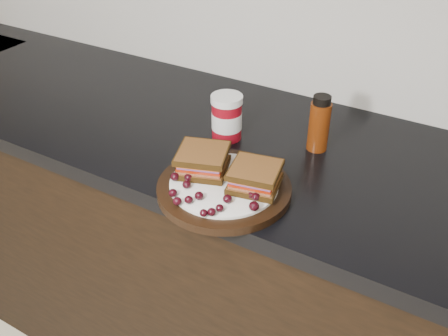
# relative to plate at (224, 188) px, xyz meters

# --- Properties ---
(base_cabinets) EXTENTS (3.96, 0.58, 0.86)m
(base_cabinets) POSITION_rel_plate_xyz_m (-0.26, 0.21, -0.48)
(base_cabinets) COLOR black
(base_cabinets) RESTS_ON ground_plane
(countertop) EXTENTS (3.98, 0.60, 0.04)m
(countertop) POSITION_rel_plate_xyz_m (-0.26, 0.21, -0.03)
(countertop) COLOR black
(countertop) RESTS_ON base_cabinets
(plate) EXTENTS (0.28, 0.28, 0.02)m
(plate) POSITION_rel_plate_xyz_m (0.00, 0.00, 0.00)
(plate) COLOR black
(plate) RESTS_ON countertop
(sandwich_left) EXTENTS (0.13, 0.13, 0.05)m
(sandwich_left) POSITION_rel_plate_xyz_m (-0.06, 0.02, 0.04)
(sandwich_left) COLOR brown
(sandwich_left) RESTS_ON plate
(sandwich_right) EXTENTS (0.12, 0.12, 0.05)m
(sandwich_right) POSITION_rel_plate_xyz_m (0.06, 0.02, 0.04)
(sandwich_right) COLOR brown
(sandwich_right) RESTS_ON plate
(grape_0) EXTENTS (0.02, 0.02, 0.02)m
(grape_0) POSITION_rel_plate_xyz_m (-0.09, -0.04, 0.02)
(grape_0) COLOR black
(grape_0) RESTS_ON plate
(grape_1) EXTENTS (0.02, 0.02, 0.02)m
(grape_1) POSITION_rel_plate_xyz_m (-0.06, -0.05, 0.02)
(grape_1) COLOR black
(grape_1) RESTS_ON plate
(grape_2) EXTENTS (0.02, 0.02, 0.02)m
(grape_2) POSITION_rel_plate_xyz_m (-0.06, -0.09, 0.02)
(grape_2) COLOR black
(grape_2) RESTS_ON plate
(grape_3) EXTENTS (0.02, 0.02, 0.02)m
(grape_3) POSITION_rel_plate_xyz_m (-0.04, -0.11, 0.02)
(grape_3) COLOR black
(grape_3) RESTS_ON plate
(grape_4) EXTENTS (0.02, 0.02, 0.02)m
(grape_4) POSITION_rel_plate_xyz_m (-0.03, -0.09, 0.02)
(grape_4) COLOR black
(grape_4) RESTS_ON plate
(grape_5) EXTENTS (0.02, 0.02, 0.02)m
(grape_5) POSITION_rel_plate_xyz_m (-0.01, -0.07, 0.02)
(grape_5) COLOR black
(grape_5) RESTS_ON plate
(grape_6) EXTENTS (0.02, 0.02, 0.01)m
(grape_6) POSITION_rel_plate_xyz_m (0.02, -0.11, 0.02)
(grape_6) COLOR black
(grape_6) RESTS_ON plate
(grape_7) EXTENTS (0.02, 0.02, 0.02)m
(grape_7) POSITION_rel_plate_xyz_m (0.03, -0.10, 0.02)
(grape_7) COLOR black
(grape_7) RESTS_ON plate
(grape_8) EXTENTS (0.02, 0.02, 0.01)m
(grape_8) POSITION_rel_plate_xyz_m (0.04, -0.08, 0.02)
(grape_8) COLOR black
(grape_8) RESTS_ON plate
(grape_9) EXTENTS (0.02, 0.02, 0.02)m
(grape_9) POSITION_rel_plate_xyz_m (0.04, -0.05, 0.02)
(grape_9) COLOR black
(grape_9) RESTS_ON plate
(grape_10) EXTENTS (0.02, 0.02, 0.02)m
(grape_10) POSITION_rel_plate_xyz_m (0.09, -0.05, 0.02)
(grape_10) COLOR black
(grape_10) RESTS_ON plate
(grape_11) EXTENTS (0.02, 0.02, 0.01)m
(grape_11) POSITION_rel_plate_xyz_m (0.07, -0.02, 0.02)
(grape_11) COLOR black
(grape_11) RESTS_ON plate
(grape_12) EXTENTS (0.02, 0.02, 0.02)m
(grape_12) POSITION_rel_plate_xyz_m (0.08, -0.02, 0.02)
(grape_12) COLOR black
(grape_12) RESTS_ON plate
(grape_13) EXTENTS (0.02, 0.02, 0.02)m
(grape_13) POSITION_rel_plate_xyz_m (0.08, 0.02, 0.02)
(grape_13) COLOR black
(grape_13) RESTS_ON plate
(grape_14) EXTENTS (0.02, 0.02, 0.01)m
(grape_14) POSITION_rel_plate_xyz_m (0.07, 0.04, 0.02)
(grape_14) COLOR black
(grape_14) RESTS_ON plate
(grape_15) EXTENTS (0.02, 0.02, 0.02)m
(grape_15) POSITION_rel_plate_xyz_m (0.04, 0.04, 0.02)
(grape_15) COLOR black
(grape_15) RESTS_ON plate
(grape_16) EXTENTS (0.02, 0.02, 0.02)m
(grape_16) POSITION_rel_plate_xyz_m (-0.05, 0.05, 0.02)
(grape_16) COLOR black
(grape_16) RESTS_ON plate
(grape_17) EXTENTS (0.02, 0.02, 0.02)m
(grape_17) POSITION_rel_plate_xyz_m (-0.06, 0.04, 0.03)
(grape_17) COLOR black
(grape_17) RESTS_ON plate
(grape_18) EXTENTS (0.02, 0.02, 0.02)m
(grape_18) POSITION_rel_plate_xyz_m (-0.08, 0.03, 0.02)
(grape_18) COLOR black
(grape_18) RESTS_ON plate
(grape_19) EXTENTS (0.02, 0.02, 0.02)m
(grape_19) POSITION_rel_plate_xyz_m (-0.08, 0.00, 0.02)
(grape_19) COLOR black
(grape_19) RESTS_ON plate
(grape_20) EXTENTS (0.02, 0.02, 0.02)m
(grape_20) POSITION_rel_plate_xyz_m (-0.07, -0.03, 0.02)
(grape_20) COLOR black
(grape_20) RESTS_ON plate
(grape_21) EXTENTS (0.02, 0.02, 0.02)m
(grape_21) POSITION_rel_plate_xyz_m (-0.05, 0.02, 0.02)
(grape_21) COLOR black
(grape_21) RESTS_ON plate
(grape_22) EXTENTS (0.01, 0.01, 0.01)m
(grape_22) POSITION_rel_plate_xyz_m (-0.07, 0.02, 0.02)
(grape_22) COLOR black
(grape_22) RESTS_ON plate
(grape_23) EXTENTS (0.02, 0.02, 0.02)m
(grape_23) POSITION_rel_plate_xyz_m (-0.10, 0.02, 0.02)
(grape_23) COLOR black
(grape_23) RESTS_ON plate
(condiment_jar) EXTENTS (0.09, 0.09, 0.11)m
(condiment_jar) POSITION_rel_plate_xyz_m (-0.11, 0.20, 0.05)
(condiment_jar) COLOR maroon
(condiment_jar) RESTS_ON countertop
(oil_bottle) EXTENTS (0.06, 0.06, 0.14)m
(oil_bottle) POSITION_rel_plate_xyz_m (0.10, 0.26, 0.06)
(oil_bottle) COLOR #552108
(oil_bottle) RESTS_ON countertop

